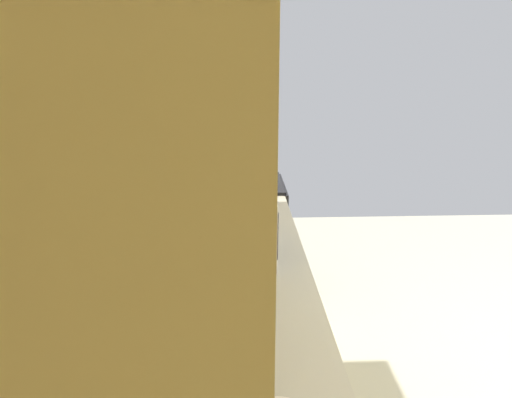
# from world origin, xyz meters

# --- Properties ---
(wall_back) EXTENTS (4.37, 0.12, 2.58)m
(wall_back) POSITION_xyz_m (0.00, 1.74, 1.29)
(wall_back) COLOR beige
(wall_back) RESTS_ON ground_plane
(upper_cabinets) EXTENTS (2.59, 0.32, 0.67)m
(upper_cabinets) POSITION_xyz_m (-0.40, 1.52, 1.81)
(upper_cabinets) COLOR #CFCA6C
(oven_range) EXTENTS (0.65, 0.68, 1.10)m
(oven_range) POSITION_xyz_m (1.65, 1.34, 0.47)
(oven_range) COLOR black
(oven_range) RESTS_ON ground_plane
(microwave) EXTENTS (0.50, 0.38, 0.33)m
(microwave) POSITION_xyz_m (0.31, 1.38, 1.08)
(microwave) COLOR white
(microwave) RESTS_ON counter_run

